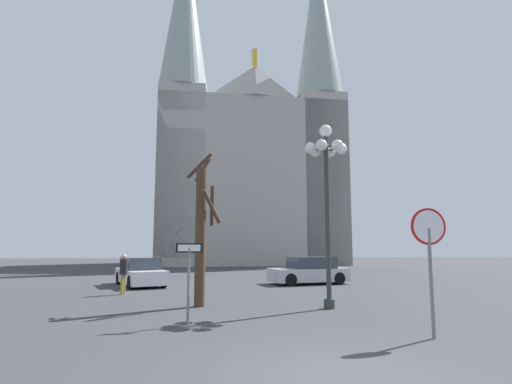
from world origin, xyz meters
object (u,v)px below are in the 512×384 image
Objects in this scene: cathedral at (250,157)px; one_way_arrow_sign at (189,271)px; stop_sign at (429,245)px; pedestrian_walking at (124,270)px; street_lamp at (326,173)px; parked_car_near_white at (140,272)px; bare_tree at (201,230)px; parked_car_far_silver at (309,271)px.

one_way_arrow_sign is (-3.93, -33.76, -10.38)m from cathedral.
pedestrian_walking is at bearing 134.69° from stop_sign.
cathedral is at bearing 83.36° from one_way_arrow_sign.
street_lamp reaches higher than stop_sign.
street_lamp is 1.33× the size of parked_car_near_white.
stop_sign is 6.00m from one_way_arrow_sign.
bare_tree is (-3.78, -30.54, -9.19)m from cathedral.
street_lamp is 3.69× the size of pedestrian_walking.
stop_sign is 0.62× the size of parked_car_near_white.
parked_car_far_silver is at bearing 82.23° from street_lamp.
stop_sign is 0.47× the size of street_lamp.
stop_sign is at bearing -75.08° from street_lamp.
parked_car_near_white is 1.07× the size of parked_car_far_silver.
pedestrian_walking is at bearing 149.68° from street_lamp.
cathedral reaches higher than bare_tree.
cathedral is 6.86× the size of bare_tree.
street_lamp is (0.47, -31.34, -7.26)m from cathedral.
one_way_arrow_sign is 11.28m from parked_car_near_white.
cathedral is 26.52m from parked_car_near_white.
cathedral reaches higher than pedestrian_walking.
bare_tree is 8.50m from parked_car_near_white.
cathedral is 12.73× the size of stop_sign.
cathedral is 37.13m from stop_sign.
pedestrian_walking is at bearing 132.81° from bare_tree.
street_lamp reaches higher than bare_tree.
bare_tree is (0.16, 3.23, 1.19)m from one_way_arrow_sign.
cathedral is 22.09× the size of pedestrian_walking.
bare_tree is at bearing -47.19° from pedestrian_walking.
one_way_arrow_sign reaches higher than pedestrian_walking.
stop_sign is (1.66, -35.80, -9.69)m from cathedral.
stop_sign is at bearing -89.87° from parked_car_far_silver.
parked_car_far_silver is at bearing 54.89° from bare_tree.
one_way_arrow_sign is 0.45× the size of parked_car_near_white.
parked_car_far_silver reaches higher than parked_car_near_white.
parked_car_near_white is at bearing -179.04° from parked_car_far_silver.
bare_tree is 1.16× the size of parked_car_near_white.
stop_sign is 13.03m from parked_car_far_silver.
street_lamp is at bearing -89.13° from cathedral.
street_lamp is 9.52m from pedestrian_walking.
bare_tree reaches higher than stop_sign.
pedestrian_walking is at bearing -104.96° from cathedral.
parked_car_far_silver is 2.61× the size of pedestrian_walking.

